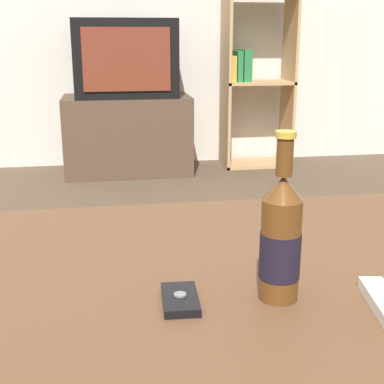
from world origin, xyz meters
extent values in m
cube|color=brown|center=(0.00, 0.00, 0.47)|extent=(1.28, 0.84, 0.04)
cylinder|color=#492F1E|center=(0.58, 0.36, 0.22)|extent=(0.07, 0.07, 0.45)
cube|color=#4C3828|center=(0.01, 2.72, 0.26)|extent=(0.84, 0.45, 0.52)
cube|color=black|center=(0.01, 2.72, 0.77)|extent=(0.66, 0.45, 0.49)
cube|color=maroon|center=(0.01, 2.49, 0.77)|extent=(0.54, 0.01, 0.38)
cube|color=tan|center=(0.70, 2.81, 0.59)|extent=(0.02, 0.30, 1.19)
cube|color=tan|center=(1.16, 2.81, 0.59)|extent=(0.02, 0.30, 1.19)
cube|color=tan|center=(0.93, 2.81, 0.01)|extent=(0.48, 0.30, 0.02)
cube|color=tan|center=(0.93, 2.81, 0.59)|extent=(0.48, 0.30, 0.02)
cube|color=#B7932D|center=(0.74, 2.81, 0.69)|extent=(0.03, 0.21, 0.17)
cube|color=#236B38|center=(0.78, 2.81, 0.71)|extent=(0.04, 0.21, 0.21)
cube|color=#236B38|center=(0.83, 2.81, 0.71)|extent=(0.06, 0.21, 0.21)
cylinder|color=#563314|center=(0.14, -0.12, 0.57)|extent=(0.06, 0.06, 0.17)
cylinder|color=black|center=(0.14, -0.12, 0.56)|extent=(0.07, 0.07, 0.08)
cone|color=#563314|center=(0.14, -0.12, 0.68)|extent=(0.06, 0.06, 0.04)
cylinder|color=#563314|center=(0.14, -0.12, 0.73)|extent=(0.03, 0.03, 0.06)
cylinder|color=#B79333|center=(0.14, -0.12, 0.76)|extent=(0.03, 0.03, 0.01)
cube|color=black|center=(-0.02, -0.12, 0.50)|extent=(0.06, 0.10, 0.01)
cylinder|color=slate|center=(-0.02, -0.12, 0.50)|extent=(0.02, 0.02, 0.00)
cube|color=white|center=(0.29, -0.19, 0.50)|extent=(0.07, 0.16, 0.02)
camera|label=1|loc=(-0.13, -0.89, 0.90)|focal=50.00mm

